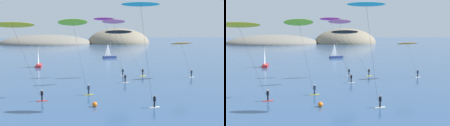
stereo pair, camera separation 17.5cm
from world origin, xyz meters
The scene contains 11 objects.
headland_island centered at (-3.28, 175.78, 0.00)m, with size 104.26×59.96×20.95m.
sailboat_near centered at (-15.43, 53.36, 0.64)m, with size 1.82×5.95×5.70m.
sailboat_far centered at (5.84, 74.78, 0.64)m, with size 5.89×2.91×5.70m.
kitesurfer_yellow centered at (-11.62, 15.69, 10.38)m, with size 7.66×1.55×11.53m.
kitesurfer_pink centered at (3.63, 28.32, 10.72)m, with size 5.37×1.97×12.31m.
kitesurfer_orange centered at (18.24, 33.10, 6.93)m, with size 6.24×3.03×7.73m.
kitesurfer_black centered at (5.38, 35.30, 9.15)m, with size 9.44×2.71×10.26m.
kitesurfer_cyan centered at (5.72, 11.47, 12.52)m, with size 5.35×1.88×13.97m.
kitesurfer_magenta centered at (2.33, 36.04, 11.32)m, with size 7.34×1.92×12.94m.
kitesurfer_lime centered at (-3.40, 18.46, 10.63)m, with size 5.46×2.86×12.08m.
marker_buoy centered at (-0.42, 12.21, 0.35)m, with size 0.70×0.70×0.70m, color orange.
Camera 2 is at (-0.57, -24.89, 10.60)m, focal length 45.00 mm.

